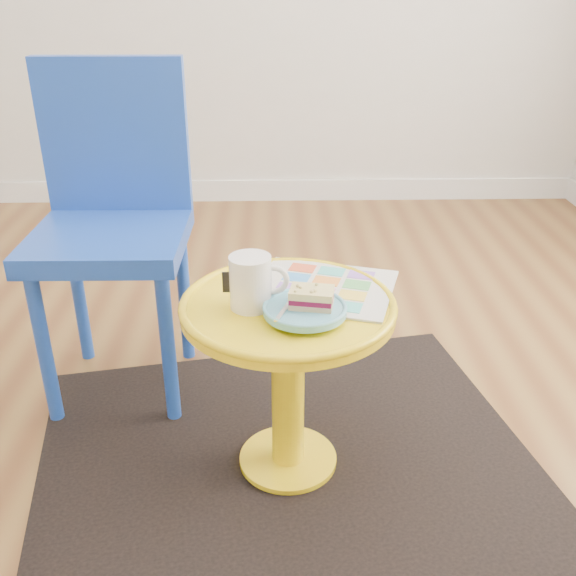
{
  "coord_description": "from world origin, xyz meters",
  "views": [
    {
      "loc": [
        0.28,
        -1.56,
        1.18
      ],
      "look_at": [
        0.31,
        -0.23,
        0.52
      ],
      "focal_mm": 40.0,
      "sensor_mm": 36.0,
      "label": 1
    }
  ],
  "objects_px": {
    "mug": "(252,281)",
    "plate": "(305,310)",
    "side_table": "(288,352)",
    "chair": "(113,210)",
    "newspaper": "(324,287)"
  },
  "relations": [
    {
      "from": "chair",
      "to": "newspaper",
      "type": "bearing_deg",
      "value": -32.0
    },
    {
      "from": "side_table",
      "to": "chair",
      "type": "height_order",
      "value": "chair"
    },
    {
      "from": "chair",
      "to": "newspaper",
      "type": "relative_size",
      "value": 2.93
    },
    {
      "from": "mug",
      "to": "plate",
      "type": "relative_size",
      "value": 0.73
    },
    {
      "from": "mug",
      "to": "side_table",
      "type": "bearing_deg",
      "value": 12.0
    },
    {
      "from": "chair",
      "to": "side_table",
      "type": "bearing_deg",
      "value": -41.64
    },
    {
      "from": "mug",
      "to": "newspaper",
      "type": "bearing_deg",
      "value": 29.81
    },
    {
      "from": "side_table",
      "to": "plate",
      "type": "distance_m",
      "value": 0.17
    },
    {
      "from": "chair",
      "to": "newspaper",
      "type": "xyz_separation_m",
      "value": [
        0.59,
        -0.37,
        -0.07
      ]
    },
    {
      "from": "mug",
      "to": "plate",
      "type": "distance_m",
      "value": 0.14
    },
    {
      "from": "newspaper",
      "to": "chair",
      "type": "bearing_deg",
      "value": 164.91
    },
    {
      "from": "chair",
      "to": "mug",
      "type": "bearing_deg",
      "value": -47.78
    },
    {
      "from": "newspaper",
      "to": "mug",
      "type": "height_order",
      "value": "mug"
    },
    {
      "from": "newspaper",
      "to": "mug",
      "type": "distance_m",
      "value": 0.21
    },
    {
      "from": "newspaper",
      "to": "plate",
      "type": "height_order",
      "value": "plate"
    }
  ]
}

